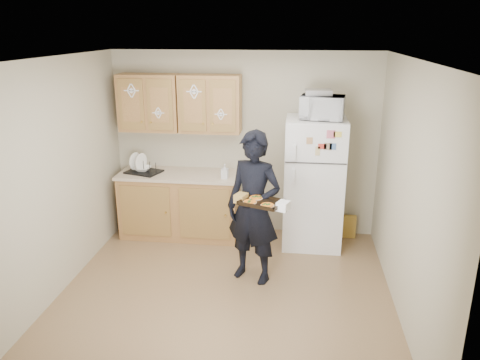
{
  "coord_description": "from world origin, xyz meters",
  "views": [
    {
      "loc": [
        0.72,
        -4.41,
        2.78
      ],
      "look_at": [
        0.11,
        0.45,
        1.18
      ],
      "focal_mm": 35.0,
      "sensor_mm": 36.0,
      "label": 1
    }
  ],
  "objects_px": {
    "person": "(254,208)",
    "dish_rack": "(144,166)",
    "refrigerator": "(314,183)",
    "baking_tray": "(262,203)",
    "microwave": "(322,107)"
  },
  "relations": [
    {
      "from": "person",
      "to": "dish_rack",
      "type": "distance_m",
      "value": 1.92
    },
    {
      "from": "refrigerator",
      "to": "person",
      "type": "relative_size",
      "value": 0.98
    },
    {
      "from": "person",
      "to": "dish_rack",
      "type": "height_order",
      "value": "person"
    },
    {
      "from": "person",
      "to": "baking_tray",
      "type": "height_order",
      "value": "person"
    },
    {
      "from": "person",
      "to": "baking_tray",
      "type": "relative_size",
      "value": 4.06
    },
    {
      "from": "microwave",
      "to": "dish_rack",
      "type": "bearing_deg",
      "value": -173.6
    },
    {
      "from": "baking_tray",
      "to": "dish_rack",
      "type": "distance_m",
      "value": 2.17
    },
    {
      "from": "person",
      "to": "baking_tray",
      "type": "xyz_separation_m",
      "value": [
        0.11,
        -0.28,
        0.17
      ]
    },
    {
      "from": "person",
      "to": "baking_tray",
      "type": "bearing_deg",
      "value": -47.46
    },
    {
      "from": "baking_tray",
      "to": "microwave",
      "type": "relative_size",
      "value": 0.81
    },
    {
      "from": "dish_rack",
      "to": "baking_tray",
      "type": "bearing_deg",
      "value": -37.8
    },
    {
      "from": "refrigerator",
      "to": "person",
      "type": "distance_m",
      "value": 1.23
    },
    {
      "from": "baking_tray",
      "to": "microwave",
      "type": "distance_m",
      "value": 1.62
    },
    {
      "from": "person",
      "to": "baking_tray",
      "type": "distance_m",
      "value": 0.35
    },
    {
      "from": "baking_tray",
      "to": "microwave",
      "type": "bearing_deg",
      "value": 84.51
    }
  ]
}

